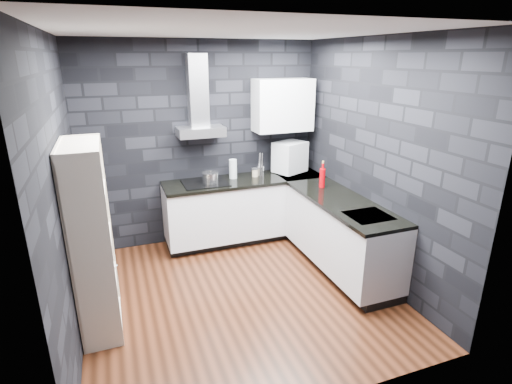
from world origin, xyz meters
TOP-DOWN VIEW (x-y plane):
  - ground at (0.00, 0.00)m, footprint 3.20×3.20m
  - ceiling at (0.00, 0.00)m, footprint 3.20×3.20m
  - wall_back at (0.00, 1.62)m, footprint 3.20×0.05m
  - wall_front at (0.00, -1.62)m, footprint 3.20×0.05m
  - wall_left at (-1.62, 0.00)m, footprint 0.05×3.20m
  - wall_right at (1.62, 0.00)m, footprint 0.05×3.20m
  - toekick_back at (0.50, 1.34)m, footprint 2.18×0.50m
  - toekick_right at (1.34, 0.10)m, footprint 0.50×1.78m
  - counter_back_cab at (0.50, 1.30)m, footprint 2.20×0.60m
  - counter_right_cab at (1.30, 0.10)m, footprint 0.60×1.80m
  - counter_back_top at (0.50, 1.29)m, footprint 2.20×0.62m
  - counter_right_top at (1.29, 0.10)m, footprint 0.62×1.80m
  - counter_corner_top at (1.30, 1.30)m, footprint 0.62×0.62m
  - hood_body at (-0.05, 1.43)m, footprint 0.60×0.34m
  - hood_chimney at (-0.05, 1.50)m, footprint 0.24×0.20m
  - upper_cabinet at (1.10, 1.43)m, footprint 0.80×0.35m
  - cooktop at (-0.05, 1.30)m, footprint 0.58×0.50m
  - sink_rim at (1.30, -0.40)m, footprint 0.44×0.40m
  - pot at (0.01, 1.27)m, footprint 0.25×0.25m
  - glass_vase at (0.36, 1.39)m, footprint 0.12×0.12m
  - storage_jar at (0.67, 1.36)m, footprint 0.09×0.09m
  - utensil_crock at (0.76, 1.39)m, footprint 0.12×0.12m
  - appliance_garage at (1.21, 1.38)m, footprint 0.52×0.48m
  - red_bottle at (1.31, 0.61)m, footprint 0.07×0.07m
  - bookshelf at (-1.42, -0.03)m, footprint 0.47×0.85m
  - fruit_bowl at (-1.42, -0.14)m, footprint 0.28×0.28m
  - book_red at (-1.43, 0.13)m, footprint 0.15×0.04m
  - book_second at (-1.44, 0.20)m, footprint 0.14×0.12m

SIDE VIEW (x-z plane):
  - ground at x=0.00m, z-range 0.00..0.00m
  - toekick_back at x=0.50m, z-range 0.00..0.10m
  - toekick_right at x=1.34m, z-range 0.00..0.10m
  - counter_back_cab at x=0.50m, z-range 0.10..0.86m
  - counter_right_cab at x=1.30m, z-range 0.10..0.86m
  - book_red at x=-1.43m, z-range 0.47..0.68m
  - book_second at x=-1.44m, z-range 0.48..0.71m
  - counter_back_top at x=0.50m, z-range 0.86..0.90m
  - counter_right_top at x=1.29m, z-range 0.86..0.90m
  - counter_corner_top at x=1.30m, z-range 0.86..0.90m
  - sink_rim at x=1.30m, z-range 0.89..0.90m
  - bookshelf at x=-1.42m, z-range 0.00..1.80m
  - cooktop at x=-0.05m, z-range 0.90..0.91m
  - fruit_bowl at x=-1.42m, z-range 0.91..0.97m
  - storage_jar at x=0.67m, z-range 0.90..1.00m
  - utensil_crock at x=0.76m, z-range 0.90..1.03m
  - pot at x=0.01m, z-range 0.91..1.03m
  - red_bottle at x=1.31m, z-range 0.90..1.14m
  - glass_vase at x=0.36m, z-range 0.90..1.16m
  - appliance_garage at x=1.21m, z-range 0.91..1.34m
  - wall_back at x=0.00m, z-range 0.00..2.70m
  - wall_front at x=0.00m, z-range 0.00..2.70m
  - wall_left at x=-1.62m, z-range 0.00..2.70m
  - wall_right at x=1.62m, z-range 0.00..2.70m
  - hood_body at x=-0.05m, z-range 1.50..1.62m
  - upper_cabinet at x=1.10m, z-range 1.50..2.20m
  - hood_chimney at x=-0.05m, z-range 1.62..2.52m
  - ceiling at x=0.00m, z-range 2.70..2.70m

